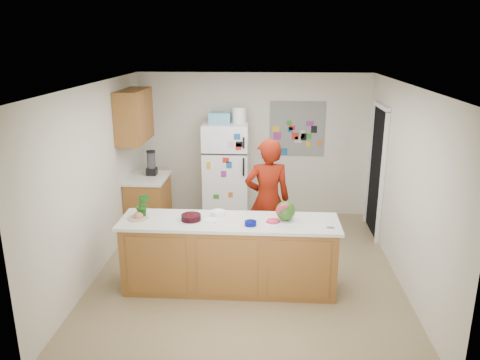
# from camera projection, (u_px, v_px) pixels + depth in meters

# --- Properties ---
(floor) EXTENTS (4.00, 4.50, 0.02)m
(floor) POSITION_uv_depth(u_px,v_px,m) (247.00, 270.00, 6.43)
(floor) COLOR brown
(floor) RESTS_ON ground
(wall_back) EXTENTS (4.00, 0.02, 2.50)m
(wall_back) POSITION_uv_depth(u_px,v_px,m) (254.00, 145.00, 8.22)
(wall_back) COLOR beige
(wall_back) RESTS_ON ground
(wall_left) EXTENTS (0.02, 4.50, 2.50)m
(wall_left) POSITION_uv_depth(u_px,v_px,m) (96.00, 180.00, 6.18)
(wall_left) COLOR beige
(wall_left) RESTS_ON ground
(wall_right) EXTENTS (0.02, 4.50, 2.50)m
(wall_right) POSITION_uv_depth(u_px,v_px,m) (405.00, 186.00, 5.94)
(wall_right) COLOR beige
(wall_right) RESTS_ON ground
(ceiling) EXTENTS (4.00, 4.50, 0.02)m
(ceiling) POSITION_uv_depth(u_px,v_px,m) (248.00, 84.00, 5.70)
(ceiling) COLOR white
(ceiling) RESTS_ON wall_back
(doorway) EXTENTS (0.03, 0.85, 2.04)m
(doorway) POSITION_uv_depth(u_px,v_px,m) (377.00, 172.00, 7.40)
(doorway) COLOR black
(doorway) RESTS_ON ground
(peninsula_base) EXTENTS (2.60, 0.62, 0.88)m
(peninsula_base) POSITION_uv_depth(u_px,v_px,m) (229.00, 256.00, 5.83)
(peninsula_base) COLOR brown
(peninsula_base) RESTS_ON floor
(peninsula_top) EXTENTS (2.68, 0.70, 0.04)m
(peninsula_top) POSITION_uv_depth(u_px,v_px,m) (229.00, 222.00, 5.70)
(peninsula_top) COLOR silver
(peninsula_top) RESTS_ON peninsula_base
(side_counter_base) EXTENTS (0.60, 0.80, 0.86)m
(side_counter_base) POSITION_uv_depth(u_px,v_px,m) (149.00, 204.00, 7.69)
(side_counter_base) COLOR brown
(side_counter_base) RESTS_ON floor
(side_counter_top) EXTENTS (0.64, 0.84, 0.04)m
(side_counter_top) POSITION_uv_depth(u_px,v_px,m) (147.00, 178.00, 7.56)
(side_counter_top) COLOR silver
(side_counter_top) RESTS_ON side_counter_base
(upper_cabinets) EXTENTS (0.35, 1.00, 0.80)m
(upper_cabinets) POSITION_uv_depth(u_px,v_px,m) (134.00, 116.00, 7.22)
(upper_cabinets) COLOR brown
(upper_cabinets) RESTS_ON wall_left
(refrigerator) EXTENTS (0.75, 0.70, 1.70)m
(refrigerator) POSITION_uv_depth(u_px,v_px,m) (226.00, 172.00, 8.00)
(refrigerator) COLOR silver
(refrigerator) RESTS_ON floor
(fridge_top_bin) EXTENTS (0.35, 0.28, 0.18)m
(fridge_top_bin) POSITION_uv_depth(u_px,v_px,m) (220.00, 118.00, 7.73)
(fridge_top_bin) COLOR #5999B2
(fridge_top_bin) RESTS_ON refrigerator
(photo_collage) EXTENTS (0.95, 0.01, 0.95)m
(photo_collage) POSITION_uv_depth(u_px,v_px,m) (297.00, 129.00, 8.07)
(photo_collage) COLOR slate
(photo_collage) RESTS_ON wall_back
(person) EXTENTS (0.71, 0.52, 1.76)m
(person) POSITION_uv_depth(u_px,v_px,m) (267.00, 200.00, 6.51)
(person) COLOR #641206
(person) RESTS_ON floor
(blender_appliance) EXTENTS (0.14, 0.14, 0.38)m
(blender_appliance) POSITION_uv_depth(u_px,v_px,m) (151.00, 164.00, 7.62)
(blender_appliance) COLOR black
(blender_appliance) RESTS_ON side_counter_top
(cutting_board) EXTENTS (0.41, 0.35, 0.01)m
(cutting_board) POSITION_uv_depth(u_px,v_px,m) (280.00, 221.00, 5.66)
(cutting_board) COLOR silver
(cutting_board) RESTS_ON peninsula_top
(watermelon) EXTENTS (0.24, 0.24, 0.24)m
(watermelon) POSITION_uv_depth(u_px,v_px,m) (285.00, 211.00, 5.64)
(watermelon) COLOR #1B5C12
(watermelon) RESTS_ON cutting_board
(watermelon_slice) EXTENTS (0.15, 0.15, 0.02)m
(watermelon_slice) POSITION_uv_depth(u_px,v_px,m) (273.00, 221.00, 5.61)
(watermelon_slice) COLOR red
(watermelon_slice) RESTS_ON cutting_board
(cherry_bowl) EXTENTS (0.30, 0.30, 0.07)m
(cherry_bowl) POSITION_uv_depth(u_px,v_px,m) (191.00, 217.00, 5.69)
(cherry_bowl) COLOR black
(cherry_bowl) RESTS_ON peninsula_top
(white_bowl) EXTENTS (0.22, 0.22, 0.06)m
(white_bowl) POSITION_uv_depth(u_px,v_px,m) (218.00, 213.00, 5.85)
(white_bowl) COLOR white
(white_bowl) RESTS_ON peninsula_top
(cobalt_bowl) EXTENTS (0.17, 0.17, 0.05)m
(cobalt_bowl) POSITION_uv_depth(u_px,v_px,m) (251.00, 223.00, 5.54)
(cobalt_bowl) COLOR #00095A
(cobalt_bowl) RESTS_ON peninsula_top
(plate) EXTENTS (0.33, 0.33, 0.02)m
(plate) POSITION_uv_depth(u_px,v_px,m) (138.00, 218.00, 5.75)
(plate) COLOR beige
(plate) RESTS_ON peninsula_top
(paper_towel) EXTENTS (0.17, 0.15, 0.02)m
(paper_towel) POSITION_uv_depth(u_px,v_px,m) (210.00, 220.00, 5.68)
(paper_towel) COLOR white
(paper_towel) RESTS_ON peninsula_top
(keys) EXTENTS (0.09, 0.05, 0.01)m
(keys) POSITION_uv_depth(u_px,v_px,m) (330.00, 228.00, 5.46)
(keys) COLOR gray
(keys) RESTS_ON peninsula_top
(potted_plant) EXTENTS (0.18, 0.15, 0.31)m
(potted_plant) POSITION_uv_depth(u_px,v_px,m) (143.00, 205.00, 5.76)
(potted_plant) COLOR #124611
(potted_plant) RESTS_ON peninsula_top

